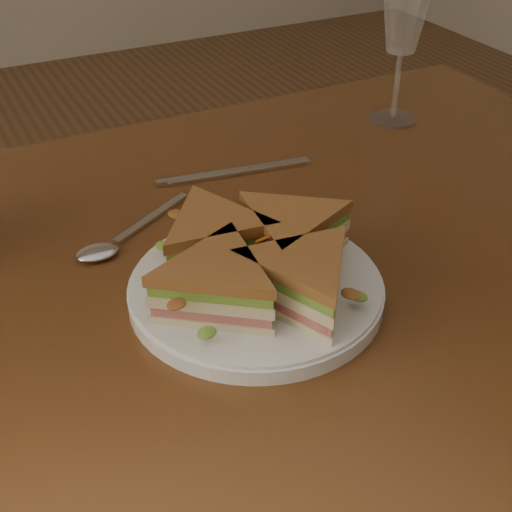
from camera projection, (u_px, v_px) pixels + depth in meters
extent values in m
cube|color=#3E200E|center=(248.00, 270.00, 0.80)|extent=(1.20, 0.80, 0.04)
cylinder|color=#382011|center=(410.00, 265.00, 1.47)|extent=(0.06, 0.06, 0.71)
cylinder|color=white|center=(256.00, 290.00, 0.73)|extent=(0.26, 0.26, 0.02)
cube|color=silver|center=(152.00, 218.00, 0.86)|extent=(0.12, 0.07, 0.00)
ellipsoid|color=silver|center=(97.00, 253.00, 0.79)|extent=(0.05, 0.03, 0.01)
cube|color=silver|center=(240.00, 172.00, 0.95)|extent=(0.20, 0.04, 0.00)
cube|color=silver|center=(174.00, 182.00, 0.93)|extent=(0.05, 0.02, 0.00)
cylinder|color=white|center=(393.00, 119.00, 1.10)|extent=(0.07, 0.07, 0.00)
cylinder|color=white|center=(397.00, 85.00, 1.07)|extent=(0.01, 0.01, 0.10)
cone|color=white|center=(405.00, 12.00, 1.01)|extent=(0.08, 0.08, 0.11)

